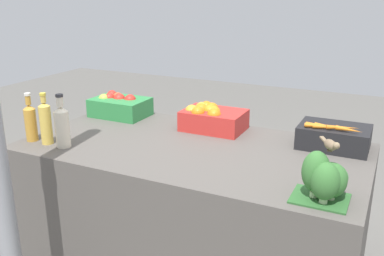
# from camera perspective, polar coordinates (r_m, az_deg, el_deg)

# --- Properties ---
(market_table) EXTENTS (1.81, 0.95, 0.75)m
(market_table) POSITION_cam_1_polar(r_m,az_deg,el_deg) (2.44, -0.00, -10.68)
(market_table) COLOR #56514C
(market_table) RESTS_ON ground_plane
(apple_crate) EXTENTS (0.36, 0.25, 0.15)m
(apple_crate) POSITION_cam_1_polar(r_m,az_deg,el_deg) (2.86, -9.69, 2.99)
(apple_crate) COLOR #2D8442
(apple_crate) RESTS_ON market_table
(orange_crate) EXTENTS (0.36, 0.25, 0.15)m
(orange_crate) POSITION_cam_1_polar(r_m,az_deg,el_deg) (2.53, 2.55, 1.44)
(orange_crate) COLOR red
(orange_crate) RESTS_ON market_table
(carrot_crate) EXTENTS (0.36, 0.25, 0.15)m
(carrot_crate) POSITION_cam_1_polar(r_m,az_deg,el_deg) (2.36, 18.38, -1.07)
(carrot_crate) COLOR black
(carrot_crate) RESTS_ON market_table
(broccoli_pile) EXTENTS (0.22, 0.21, 0.20)m
(broccoli_pile) POSITION_cam_1_polar(r_m,az_deg,el_deg) (1.76, 17.36, -6.38)
(broccoli_pile) COLOR #2D602D
(broccoli_pile) RESTS_ON market_table
(juice_bottle_amber) EXTENTS (0.06, 0.06, 0.27)m
(juice_bottle_amber) POSITION_cam_1_polar(r_m,az_deg,el_deg) (2.49, -20.73, 0.85)
(juice_bottle_amber) COLOR gold
(juice_bottle_amber) RESTS_ON market_table
(juice_bottle_golden) EXTENTS (0.06, 0.06, 0.28)m
(juice_bottle_golden) POSITION_cam_1_polar(r_m,az_deg,el_deg) (2.41, -18.93, 0.75)
(juice_bottle_golden) COLOR gold
(juice_bottle_golden) RESTS_ON market_table
(juice_bottle_cloudy) EXTENTS (0.08, 0.08, 0.29)m
(juice_bottle_cloudy) POSITION_cam_1_polar(r_m,az_deg,el_deg) (2.34, -16.94, 0.35)
(juice_bottle_cloudy) COLOR beige
(juice_bottle_cloudy) RESTS_ON market_table
(sparrow_bird) EXTENTS (0.09, 0.11, 0.05)m
(sparrow_bird) POSITION_cam_1_polar(r_m,az_deg,el_deg) (1.72, 18.04, -2.15)
(sparrow_bird) COLOR #4C3D2D
(sparrow_bird) RESTS_ON broccoli_pile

